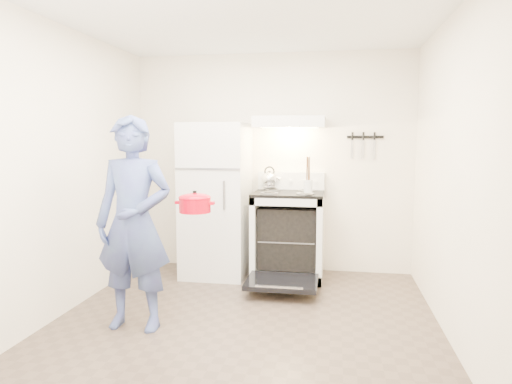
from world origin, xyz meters
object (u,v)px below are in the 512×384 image
stove_body (288,236)px  dutch_oven (195,205)px  tea_kettle (269,178)px  refrigerator (216,200)px  person (134,223)px

stove_body → dutch_oven: 1.46m
stove_body → tea_kettle: (-0.24, 0.22, 0.62)m
refrigerator → stove_body: refrigerator is taller
tea_kettle → person: person is taller
stove_body → dutch_oven: (-0.69, -1.19, 0.50)m
tea_kettle → dutch_oven: (-0.45, -1.41, -0.12)m
stove_body → tea_kettle: bearing=138.0°
refrigerator → dutch_oven: bearing=-84.2°
person → tea_kettle: bearing=64.9°
tea_kettle → person: size_ratio=0.15×
dutch_oven → refrigerator: bearing=95.8°
tea_kettle → dutch_oven: tea_kettle is taller
dutch_oven → stove_body: bearing=59.7°
person → dutch_oven: 0.56m
refrigerator → dutch_oven: size_ratio=4.94×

